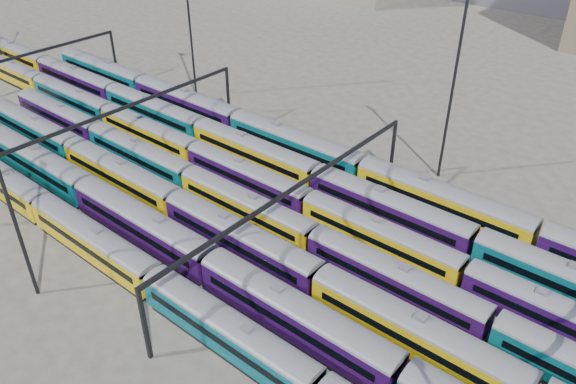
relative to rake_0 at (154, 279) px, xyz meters
The scene contains 13 objects.
ground 15.93m from the rake_0, 107.48° to the left, with size 500.00×500.00×0.00m, color #46423B.
rake_0 is the anchor object (origin of this frame).
rake_1 14.26m from the rake_0, 20.52° to the left, with size 149.26×3.12×5.25m.
rake_2 10.16m from the rake_0, 79.73° to the left, with size 102.88×3.01×5.07m.
rake_3 16.88m from the rake_0, 62.72° to the left, with size 116.45×2.84×4.77m.
rake_4 25.77m from the rake_0, 129.10° to the left, with size 115.53×2.82×4.74m.
rake_5 32.29m from the rake_0, 129.27° to the left, with size 124.43×3.03×5.11m.
rake_6 30.82m from the rake_0, 103.22° to the left, with size 109.56×3.21×5.41m.
gantry_0 56.90m from the rake_0, 164.67° to the left, with size 0.35×40.35×8.03m.
gantry_1 29.23m from the rake_0, 148.76° to the left, with size 0.35×40.35×8.03m.
gantry_2 16.46m from the rake_0, 70.62° to the left, with size 0.35×40.35×8.03m.
mast_1 52.02m from the rake_0, 133.18° to the left, with size 1.40×0.50×25.60m.
mast_3 41.92m from the rake_0, 75.24° to the left, with size 1.40×0.50×25.60m.
Camera 1 is at (40.47, -38.05, 38.30)m, focal length 35.00 mm.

